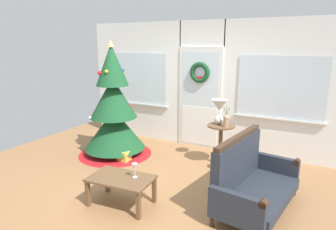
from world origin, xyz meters
TOP-DOWN VIEW (x-y plane):
  - ground_plane at (0.00, 0.00)m, footprint 6.76×6.76m
  - back_wall_with_door at (0.00, 2.08)m, footprint 5.20×0.19m
  - christmas_tree at (-1.28, 0.87)m, footprint 1.41×1.41m
  - settee_sofa at (1.48, 0.12)m, footprint 0.91×1.55m
  - side_table at (0.69, 1.32)m, footprint 0.50×0.48m
  - table_lamp at (0.63, 1.36)m, footprint 0.28×0.28m
  - flower_vase at (0.79, 1.26)m, footprint 0.11×0.10m
  - coffee_table at (-0.05, -0.61)m, footprint 0.88×0.58m
  - wine_glass at (0.12, -0.52)m, footprint 0.08×0.08m
  - gift_box at (-0.90, 0.62)m, footprint 0.21×0.19m

SIDE VIEW (x-z plane):
  - ground_plane at x=0.00m, z-range 0.00..0.00m
  - gift_box at x=-0.90m, z-range 0.00..0.21m
  - coffee_table at x=-0.05m, z-range 0.14..0.53m
  - settee_sofa at x=1.48m, z-range -0.10..0.86m
  - side_table at x=0.69m, z-range 0.15..0.88m
  - wine_glass at x=0.12m, z-range 0.43..0.63m
  - christmas_tree at x=-1.28m, z-range -0.28..1.88m
  - flower_vase at x=0.79m, z-range 0.67..1.02m
  - table_lamp at x=0.63m, z-range 0.79..1.23m
  - back_wall_with_door at x=0.00m, z-range 0.01..2.56m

